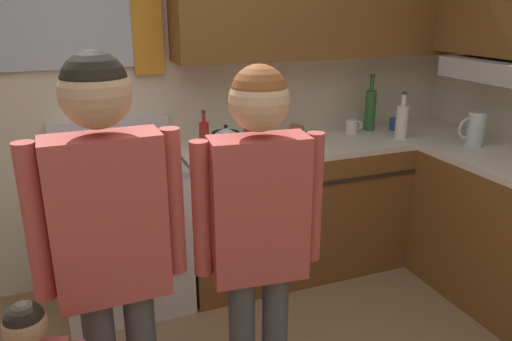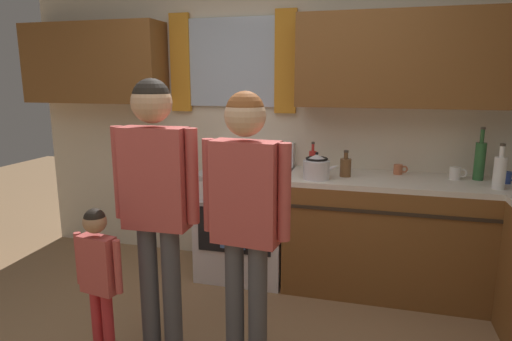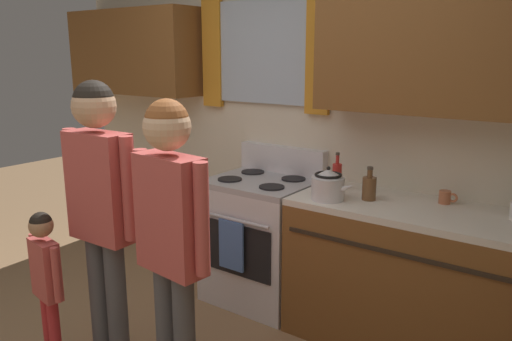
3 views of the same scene
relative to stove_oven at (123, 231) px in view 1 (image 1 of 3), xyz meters
name	(u,v)px [view 1 (image 1 of 3)]	position (x,y,z in m)	size (l,w,h in m)	color
back_wall_unit	(141,52)	(0.22, 0.27, 1.02)	(4.60, 0.42, 2.60)	beige
kitchen_counter_run	(404,217)	(1.73, -0.42, -0.02)	(2.10, 2.05, 0.90)	brown
stove_oven	(123,231)	(0.00, 0.00, 0.00)	(0.71, 0.67, 1.10)	silver
bottle_wine_green	(370,109)	(1.78, 0.12, 0.58)	(0.08, 0.08, 0.39)	#2D6633
bottle_milk_white	(402,121)	(1.85, -0.15, 0.55)	(0.08, 0.08, 0.31)	white
bottle_sauce_red	(204,135)	(0.54, 0.08, 0.53)	(0.06, 0.06, 0.25)	red
bottle_squat_brown	(250,137)	(0.81, -0.02, 0.51)	(0.08, 0.08, 0.21)	brown
cup_terracotta	(295,130)	(1.21, 0.17, 0.47)	(0.11, 0.07, 0.08)	#B76642
mug_ceramic_white	(352,126)	(1.62, 0.09, 0.48)	(0.13, 0.08, 0.09)	white
mug_cobalt_blue	(395,124)	(1.95, 0.06, 0.48)	(0.11, 0.07, 0.08)	#2D479E
stovetop_kettle	(226,143)	(0.61, -0.17, 0.53)	(0.27, 0.20, 0.21)	silver
water_pitcher	(475,129)	(2.16, -0.47, 0.54)	(0.19, 0.11, 0.22)	silver
adult_holding_child	(110,235)	(-0.15, -1.24, 0.57)	(0.51, 0.22, 1.64)	#4C4C51
adult_in_plaid	(259,224)	(0.38, -1.26, 0.53)	(0.49, 0.21, 1.58)	#4C4C51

